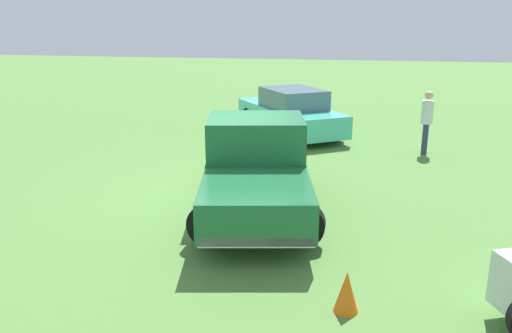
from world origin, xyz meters
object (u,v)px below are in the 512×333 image
pickup_truck (256,164)px  traffic_cone (347,292)px  sedan_far (290,113)px  person_bystander (427,118)px

pickup_truck → traffic_cone: pickup_truck is taller
pickup_truck → sedan_far: (0.34, -6.99, -0.22)m
sedan_far → traffic_cone: bearing=157.0°
pickup_truck → person_bystander: (-3.68, -5.24, 0.06)m
sedan_far → person_bystander: 4.40m
sedan_far → person_bystander: bearing=-148.6°
pickup_truck → person_bystander: bearing=132.9°
pickup_truck → traffic_cone: bearing=17.2°
sedan_far → traffic_cone: 10.60m
person_bystander → sedan_far: bearing=-11.5°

